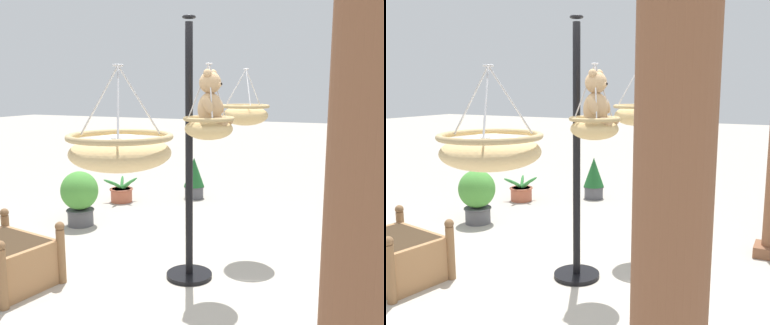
% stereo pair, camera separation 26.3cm
% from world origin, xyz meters
% --- Properties ---
extents(ground_plane, '(40.00, 40.00, 0.00)m').
position_xyz_m(ground_plane, '(0.00, 0.00, 0.00)').
color(ground_plane, '#A8A093').
extents(display_pole_central, '(0.44, 0.44, 2.44)m').
position_xyz_m(display_pole_central, '(-0.20, -0.01, 0.76)').
color(display_pole_central, black).
rests_on(display_pole_central, ground).
extents(hanging_basket_with_teddy, '(0.45, 0.45, 0.65)m').
position_xyz_m(hanging_basket_with_teddy, '(-0.05, 0.24, 1.48)').
color(hanging_basket_with_teddy, tan).
extents(teddy_bear, '(0.33, 0.30, 0.48)m').
position_xyz_m(teddy_bear, '(-0.05, 0.26, 1.69)').
color(teddy_bear, tan).
extents(hanging_basket_left_high, '(0.51, 0.51, 0.60)m').
position_xyz_m(hanging_basket_left_high, '(-1.04, 0.27, 1.54)').
color(hanging_basket_left_high, tan).
extents(hanging_basket_right_low, '(0.60, 0.60, 0.60)m').
position_xyz_m(hanging_basket_right_low, '(1.41, 0.26, 1.46)').
color(hanging_basket_right_low, tan).
extents(greenhouse_pillar_far_back, '(0.36, 0.36, 2.89)m').
position_xyz_m(greenhouse_pillar_far_back, '(2.42, 1.58, 1.39)').
color(greenhouse_pillar_far_back, brown).
rests_on(greenhouse_pillar_far_back, ground).
extents(wooden_planter_box, '(0.84, 1.02, 0.59)m').
position_xyz_m(wooden_planter_box, '(0.61, -1.52, 0.23)').
color(wooden_planter_box, '#9E7047').
rests_on(wooden_planter_box, ground).
extents(potted_plant_fern_front, '(0.52, 0.53, 0.40)m').
position_xyz_m(potted_plant_fern_front, '(-2.42, -2.16, 0.15)').
color(potted_plant_fern_front, '#AD563D').
rests_on(potted_plant_fern_front, ground).
extents(potted_plant_conical_shrub, '(0.49, 0.49, 0.73)m').
position_xyz_m(potted_plant_conical_shrub, '(-1.15, -1.99, 0.40)').
color(potted_plant_conical_shrub, '#4C4C51').
rests_on(potted_plant_conical_shrub, ground).
extents(potted_plant_trailing_ivy, '(0.34, 0.34, 0.68)m').
position_xyz_m(potted_plant_trailing_ivy, '(-3.09, -1.17, 0.34)').
color(potted_plant_trailing_ivy, '#4C4C51').
rests_on(potted_plant_trailing_ivy, ground).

